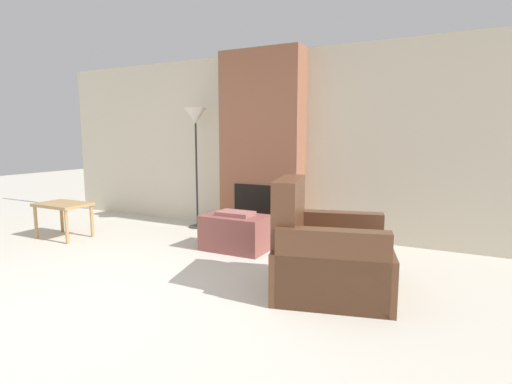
{
  "coord_description": "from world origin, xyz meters",
  "views": [
    {
      "loc": [
        2.54,
        -2.33,
        1.41
      ],
      "look_at": [
        0.0,
        2.63,
        0.63
      ],
      "focal_mm": 28.0,
      "sensor_mm": 36.0,
      "label": 1
    }
  ],
  "objects": [
    {
      "name": "floor_lamp_left",
      "position": [
        -1.05,
        2.67,
        1.58
      ],
      "size": [
        0.33,
        0.33,
        1.83
      ],
      "color": "#333333",
      "rests_on": "ground_plane"
    },
    {
      "name": "ottoman",
      "position": [
        0.11,
        1.86,
        0.23
      ],
      "size": [
        0.8,
        0.5,
        0.49
      ],
      "color": "#8C4C47",
      "rests_on": "ground_plane"
    },
    {
      "name": "wall_back",
      "position": [
        0.0,
        3.01,
        1.3
      ],
      "size": [
        7.85,
        0.06,
        2.6
      ],
      "primitive_type": "cube",
      "color": "beige",
      "rests_on": "ground_plane"
    },
    {
      "name": "fireplace",
      "position": [
        0.0,
        2.79,
        1.25
      ],
      "size": [
        1.21,
        0.64,
        2.6
      ],
      "color": "#935B42",
      "rests_on": "ground_plane"
    },
    {
      "name": "armchair",
      "position": [
        1.5,
        1.05,
        0.31
      ],
      "size": [
        1.21,
        1.15,
        1.03
      ],
      "rotation": [
        0.0,
        0.0,
        1.82
      ],
      "color": "brown",
      "rests_on": "ground_plane"
    },
    {
      "name": "ground_plane",
      "position": [
        0.0,
        0.0,
        0.0
      ],
      "size": [
        24.0,
        24.0,
        0.0
      ],
      "primitive_type": "plane",
      "color": "beige"
    },
    {
      "name": "side_table",
      "position": [
        -2.32,
        1.29,
        0.42
      ],
      "size": [
        0.71,
        0.48,
        0.49
      ],
      "color": "tan",
      "rests_on": "ground_plane"
    }
  ]
}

